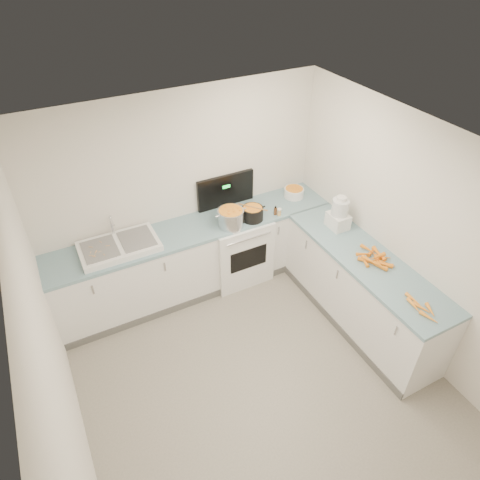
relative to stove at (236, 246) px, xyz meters
name	(u,v)px	position (x,y,z in m)	size (l,w,h in m)	color
floor	(263,385)	(-0.55, -1.69, -0.47)	(3.50, 4.00, 0.00)	gray
ceiling	(275,171)	(-0.55, -1.69, 2.03)	(3.50, 4.00, 0.00)	silver
wall_back	(183,193)	(-0.55, 0.31, 0.78)	(3.50, 2.50, 0.00)	silver
wall_left	(57,380)	(-2.30, -1.69, 0.78)	(4.00, 2.50, 0.00)	silver
wall_right	(416,243)	(1.20, -1.69, 0.78)	(4.00, 2.50, 0.00)	silver
counter_back	(197,258)	(-0.55, 0.01, 0.00)	(3.50, 0.62, 0.94)	white
counter_right	(361,290)	(0.90, -1.39, 0.00)	(0.62, 2.20, 0.94)	white
stove	(236,246)	(0.00, 0.00, 0.00)	(0.76, 0.65, 1.36)	white
sink	(119,246)	(-1.45, 0.02, 0.50)	(0.86, 0.52, 0.31)	white
steel_pot	(231,219)	(-0.14, -0.15, 0.56)	(0.32, 0.32, 0.23)	silver
black_pot	(252,214)	(0.14, -0.15, 0.54)	(0.26, 0.26, 0.19)	black
wooden_spoon	(253,207)	(0.14, -0.15, 0.64)	(0.02, 0.02, 0.38)	#AD7A47
mixing_bowl	(294,193)	(0.88, 0.06, 0.53)	(0.26, 0.26, 0.12)	white
extract_bottle	(275,211)	(0.44, -0.19, 0.51)	(0.04, 0.04, 0.10)	#593319
spice_jar	(279,213)	(0.48, -0.23, 0.51)	(0.05, 0.05, 0.08)	#E5B266
food_processor	(339,214)	(0.96, -0.76, 0.65)	(0.21, 0.25, 0.42)	white
carrot_pile	(376,259)	(0.93, -1.46, 0.50)	(0.35, 0.46, 0.09)	orange
peeled_carrots	(421,308)	(0.84, -2.20, 0.49)	(0.18, 0.42, 0.04)	orange
peelings	(98,251)	(-1.68, -0.01, 0.54)	(0.24, 0.28, 0.01)	tan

